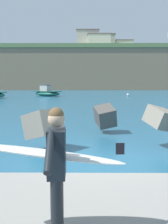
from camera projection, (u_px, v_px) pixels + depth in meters
name	position (u px, v px, depth m)	size (l,w,h in m)	color
ground_plane	(94.00, 160.00, 8.01)	(400.00, 400.00, 0.00)	#235B7A
surfer_with_board	(55.00, 163.00, 3.47)	(2.10, 1.18, 1.78)	black
boat_mid_centre	(47.00, 93.00, 45.16)	(5.36, 4.29, 1.87)	#1E6656
mooring_buoy_inner	(128.00, 95.00, 45.37)	(0.44, 0.44, 0.44)	silver
headland_bluff	(121.00, 70.00, 95.43)	(112.11, 34.88, 13.65)	#847056
station_building_west	(124.00, 47.00, 102.25)	(6.75, 6.23, 4.49)	silver
station_building_central	(105.00, 43.00, 99.56)	(7.48, 6.92, 6.21)	#B2ADA3
station_building_east	(88.00, 40.00, 93.50)	(7.85, 6.76, 6.53)	#B2ADA3
station_building_annex	(99.00, 41.00, 89.26)	(7.76, 4.31, 4.65)	beige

